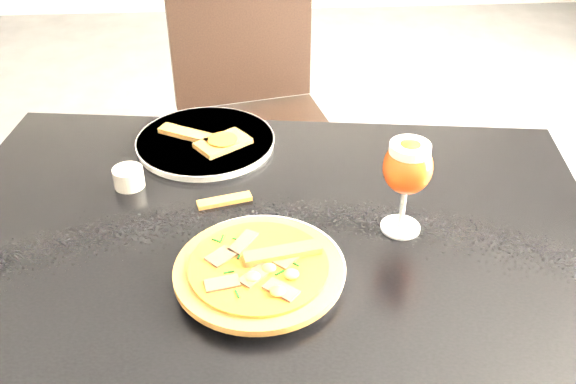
{
  "coord_description": "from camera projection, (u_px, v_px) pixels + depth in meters",
  "views": [
    {
      "loc": [
        0.15,
        -1.25,
        1.46
      ],
      "look_at": [
        0.21,
        -0.35,
        0.83
      ],
      "focal_mm": 40.0,
      "sensor_mm": 36.0,
      "label": 1
    }
  ],
  "objects": [
    {
      "name": "ground",
      "position": [
        207.0,
        361.0,
        1.85
      ],
      "size": [
        6.0,
        6.0,
        0.0
      ],
      "primitive_type": "plane",
      "color": "#49494B",
      "rests_on": "ground"
    },
    {
      "name": "dining_table",
      "position": [
        266.0,
        266.0,
        1.2
      ],
      "size": [
        1.3,
        0.95,
        0.75
      ],
      "rotation": [
        0.0,
        0.0,
        -0.14
      ],
      "color": "black",
      "rests_on": "ground"
    },
    {
      "name": "chair_far",
      "position": [
        254.0,
        115.0,
        1.94
      ],
      "size": [
        0.54,
        0.54,
        0.98
      ],
      "rotation": [
        0.0,
        0.0,
        0.21
      ],
      "color": "black",
      "rests_on": "ground"
    },
    {
      "name": "plate_main",
      "position": [
        261.0,
        269.0,
        1.04
      ],
      "size": [
        0.34,
        0.34,
        0.01
      ],
      "primitive_type": "cylinder",
      "rotation": [
        0.0,
        0.0,
        0.29
      ],
      "color": "silver",
      "rests_on": "dining_table"
    },
    {
      "name": "pizza",
      "position": [
        259.0,
        268.0,
        1.02
      ],
      "size": [
        0.27,
        0.27,
        0.03
      ],
      "rotation": [
        0.0,
        0.0,
        -0.11
      ],
      "color": "olive",
      "rests_on": "plate_main"
    },
    {
      "name": "plate_second",
      "position": [
        206.0,
        142.0,
        1.38
      ],
      "size": [
        0.32,
        0.32,
        0.02
      ],
      "primitive_type": "cylinder",
      "rotation": [
        0.0,
        0.0,
        0.1
      ],
      "color": "silver",
      "rests_on": "dining_table"
    },
    {
      "name": "crust_scraps",
      "position": [
        211.0,
        140.0,
        1.36
      ],
      "size": [
        0.21,
        0.15,
        0.02
      ],
      "rotation": [
        0.0,
        0.0,
        -0.08
      ],
      "color": "olive",
      "rests_on": "plate_second"
    },
    {
      "name": "loose_crust",
      "position": [
        225.0,
        200.0,
        1.21
      ],
      "size": [
        0.11,
        0.05,
        0.01
      ],
      "primitive_type": "cube",
      "rotation": [
        0.0,
        0.0,
        0.25
      ],
      "color": "olive",
      "rests_on": "dining_table"
    },
    {
      "name": "sauce_cup",
      "position": [
        129.0,
        177.0,
        1.24
      ],
      "size": [
        0.06,
        0.06,
        0.04
      ],
      "color": "beige",
      "rests_on": "dining_table"
    },
    {
      "name": "beer_glass",
      "position": [
        408.0,
        168.0,
        1.07
      ],
      "size": [
        0.09,
        0.09,
        0.18
      ],
      "color": "silver",
      "rests_on": "dining_table"
    }
  ]
}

